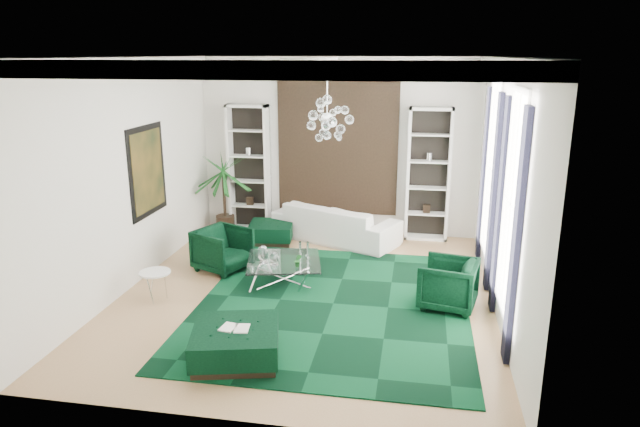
% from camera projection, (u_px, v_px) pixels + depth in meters
% --- Properties ---
extents(floor, '(6.00, 7.00, 0.02)m').
position_uv_depth(floor, '(307.00, 294.00, 9.50)').
color(floor, tan).
rests_on(floor, ground).
extents(ceiling, '(6.00, 7.00, 0.02)m').
position_uv_depth(ceiling, '(305.00, 56.00, 8.46)').
color(ceiling, white).
rests_on(ceiling, ground).
extents(wall_back, '(6.00, 0.02, 3.80)m').
position_uv_depth(wall_back, '(338.00, 147.00, 12.31)').
color(wall_back, silver).
rests_on(wall_back, ground).
extents(wall_front, '(6.00, 0.02, 3.80)m').
position_uv_depth(wall_front, '(237.00, 257.00, 5.65)').
color(wall_front, silver).
rests_on(wall_front, ground).
extents(wall_left, '(0.02, 7.00, 3.80)m').
position_uv_depth(wall_left, '(129.00, 175.00, 9.48)').
color(wall_left, silver).
rests_on(wall_left, ground).
extents(wall_right, '(0.02, 7.00, 3.80)m').
position_uv_depth(wall_right, '(504.00, 189.00, 8.48)').
color(wall_right, silver).
rests_on(wall_right, ground).
extents(crown_molding, '(6.00, 7.00, 0.18)m').
position_uv_depth(crown_molding, '(305.00, 64.00, 8.49)').
color(crown_molding, white).
rests_on(crown_molding, ceiling).
extents(ceiling_medallion, '(0.90, 0.90, 0.05)m').
position_uv_depth(ceiling_medallion, '(309.00, 59.00, 8.76)').
color(ceiling_medallion, white).
rests_on(ceiling_medallion, ceiling).
extents(tapestry, '(2.50, 0.06, 2.80)m').
position_uv_depth(tapestry, '(338.00, 147.00, 12.26)').
color(tapestry, black).
rests_on(tapestry, wall_back).
extents(shelving_left, '(0.90, 0.38, 2.80)m').
position_uv_depth(shelving_left, '(249.00, 169.00, 12.58)').
color(shelving_left, white).
rests_on(shelving_left, floor).
extents(shelving_right, '(0.90, 0.38, 2.80)m').
position_uv_depth(shelving_right, '(428.00, 175.00, 11.93)').
color(shelving_right, white).
rests_on(shelving_right, floor).
extents(painting, '(0.04, 1.30, 1.60)m').
position_uv_depth(painting, '(148.00, 171.00, 10.06)').
color(painting, black).
rests_on(painting, wall_left).
extents(window_near, '(0.03, 1.10, 2.90)m').
position_uv_depth(window_near, '(512.00, 204.00, 7.63)').
color(window_near, white).
rests_on(window_near, wall_right).
extents(curtain_near_a, '(0.07, 0.30, 3.25)m').
position_uv_depth(curtain_near_a, '(516.00, 240.00, 6.96)').
color(curtain_near_a, black).
rests_on(curtain_near_a, floor).
extents(curtain_near_b, '(0.07, 0.30, 3.25)m').
position_uv_depth(curtain_near_b, '(500.00, 207.00, 8.44)').
color(curtain_near_b, black).
rests_on(curtain_near_b, floor).
extents(window_far, '(0.03, 1.10, 2.90)m').
position_uv_depth(window_far, '(491.00, 170.00, 9.91)').
color(window_far, white).
rests_on(window_far, wall_right).
extents(curtain_far_a, '(0.07, 0.30, 3.25)m').
position_uv_depth(curtain_far_a, '(493.00, 194.00, 9.24)').
color(curtain_far_a, black).
rests_on(curtain_far_a, floor).
extents(curtain_far_b, '(0.07, 0.30, 3.25)m').
position_uv_depth(curtain_far_b, '(484.00, 175.00, 10.72)').
color(curtain_far_b, black).
rests_on(curtain_far_b, floor).
extents(rug, '(4.20, 5.00, 0.02)m').
position_uv_depth(rug, '(333.00, 304.00, 9.05)').
color(rug, black).
rests_on(rug, floor).
extents(sofa, '(2.87, 2.04, 0.78)m').
position_uv_depth(sofa, '(336.00, 223.00, 12.09)').
color(sofa, white).
rests_on(sofa, floor).
extents(armchair_left, '(1.14, 1.13, 0.79)m').
position_uv_depth(armchair_left, '(223.00, 249.00, 10.41)').
color(armchair_left, black).
rests_on(armchair_left, floor).
extents(armchair_right, '(1.01, 0.99, 0.78)m').
position_uv_depth(armchair_right, '(448.00, 284.00, 8.87)').
color(armchair_right, black).
rests_on(armchair_right, floor).
extents(coffee_table, '(1.47, 1.47, 0.42)m').
position_uv_depth(coffee_table, '(284.00, 272.00, 9.84)').
color(coffee_table, white).
rests_on(coffee_table, floor).
extents(ottoman_side, '(1.00, 1.00, 0.40)m').
position_uv_depth(ottoman_side, '(271.00, 232.00, 12.05)').
color(ottoman_side, black).
rests_on(ottoman_side, floor).
extents(ottoman_front, '(1.32, 1.32, 0.44)m').
position_uv_depth(ottoman_front, '(236.00, 344.00, 7.39)').
color(ottoman_front, black).
rests_on(ottoman_front, floor).
extents(book, '(0.38, 0.25, 0.03)m').
position_uv_depth(book, '(235.00, 328.00, 7.32)').
color(book, white).
rests_on(book, ottoman_front).
extents(side_table, '(0.62, 0.62, 0.48)m').
position_uv_depth(side_table, '(156.00, 286.00, 9.16)').
color(side_table, white).
rests_on(side_table, floor).
extents(palm, '(1.68, 1.68, 2.24)m').
position_uv_depth(palm, '(224.00, 183.00, 12.47)').
color(palm, '#19591E').
rests_on(palm, floor).
extents(chandelier, '(1.03, 1.03, 0.77)m').
position_uv_depth(chandelier, '(327.00, 120.00, 8.88)').
color(chandelier, white).
rests_on(chandelier, ceiling).
extents(table_plant, '(0.13, 0.11, 0.23)m').
position_uv_depth(table_plant, '(298.00, 260.00, 9.46)').
color(table_plant, '#19591E').
rests_on(table_plant, coffee_table).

